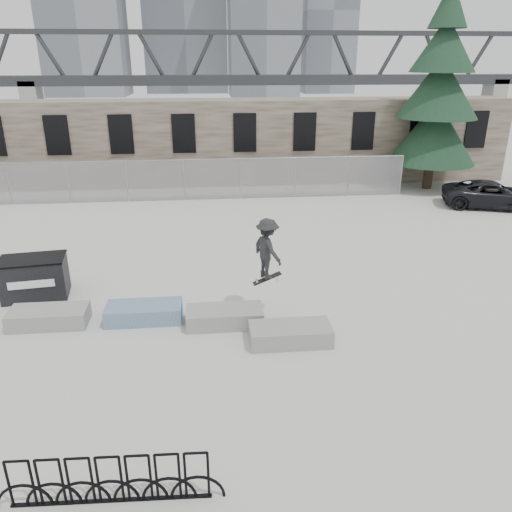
{
  "coord_description": "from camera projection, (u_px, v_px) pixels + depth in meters",
  "views": [
    {
      "loc": [
        1.12,
        -11.78,
        6.55
      ],
      "look_at": [
        2.43,
        1.38,
        1.3
      ],
      "focal_mm": 35.0,
      "sensor_mm": 36.0,
      "label": 1
    }
  ],
  "objects": [
    {
      "name": "stone_wall",
      "position": [
        185.0,
        142.0,
        27.39
      ],
      "size": [
        36.0,
        2.58,
        4.5
      ],
      "color": "brown",
      "rests_on": "ground"
    },
    {
      "name": "planter_offset",
      "position": [
        290.0,
        333.0,
        12.27
      ],
      "size": [
        2.0,
        0.9,
        0.45
      ],
      "color": "gray",
      "rests_on": "ground"
    },
    {
      "name": "chainlink_fence",
      "position": [
        184.0,
        179.0,
        24.38
      ],
      "size": [
        22.06,
        0.06,
        2.02
      ],
      "color": "gray",
      "rests_on": "ground"
    },
    {
      "name": "ground",
      "position": [
        170.0,
        324.0,
        13.21
      ],
      "size": [
        120.0,
        120.0,
        0.0
      ],
      "primitive_type": "plane",
      "color": "beige",
      "rests_on": "ground"
    },
    {
      "name": "suv",
      "position": [
        492.0,
        195.0,
        23.35
      ],
      "size": [
        4.83,
        3.29,
        1.23
      ],
      "primitive_type": "imported",
      "rotation": [
        0.0,
        0.0,
        1.26
      ],
      "color": "black",
      "rests_on": "ground"
    },
    {
      "name": "dumpster",
      "position": [
        35.0,
        277.0,
        14.53
      ],
      "size": [
        1.95,
        1.34,
        1.2
      ],
      "rotation": [
        0.0,
        0.0,
        0.13
      ],
      "color": "black",
      "rests_on": "ground"
    },
    {
      "name": "planter_far_left",
      "position": [
        49.0,
        316.0,
        13.09
      ],
      "size": [
        2.0,
        0.9,
        0.45
      ],
      "color": "gray",
      "rests_on": "ground"
    },
    {
      "name": "truss_bridge",
      "position": [
        273.0,
        79.0,
        63.47
      ],
      "size": [
        70.0,
        3.0,
        9.8
      ],
      "color": "#2D3033",
      "rests_on": "ground"
    },
    {
      "name": "spruce_tree",
      "position": [
        439.0,
        93.0,
        25.25
      ],
      "size": [
        4.44,
        4.44,
        11.5
      ],
      "color": "#38281E",
      "rests_on": "ground"
    },
    {
      "name": "planter_center_left",
      "position": [
        144.0,
        312.0,
        13.32
      ],
      "size": [
        2.0,
        0.9,
        0.45
      ],
      "color": "#326197",
      "rests_on": "ground"
    },
    {
      "name": "skateboarder",
      "position": [
        267.0,
        249.0,
        13.1
      ],
      "size": [
        1.04,
        1.23,
        1.82
      ],
      "rotation": [
        0.0,
        0.0,
        2.06
      ],
      "color": "black",
      "rests_on": "ground"
    },
    {
      "name": "planter_center_right",
      "position": [
        225.0,
        316.0,
        13.1
      ],
      "size": [
        2.0,
        0.9,
        0.45
      ],
      "color": "gray",
      "rests_on": "ground"
    },
    {
      "name": "bike_rack",
      "position": [
        110.0,
        480.0,
        7.76
      ],
      "size": [
        3.59,
        0.18,
        0.9
      ],
      "rotation": [
        0.0,
        0.0,
        -0.04
      ],
      "color": "black",
      "rests_on": "ground"
    }
  ]
}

